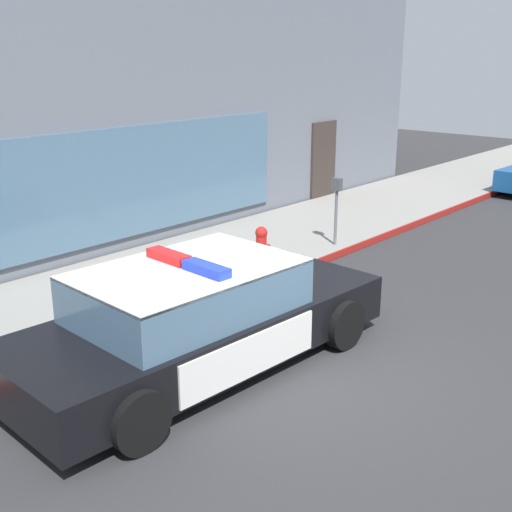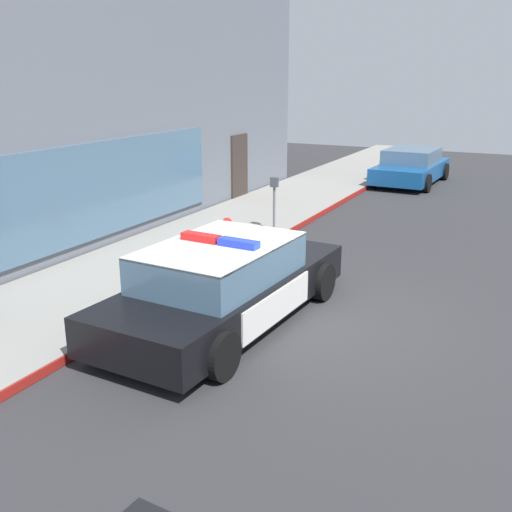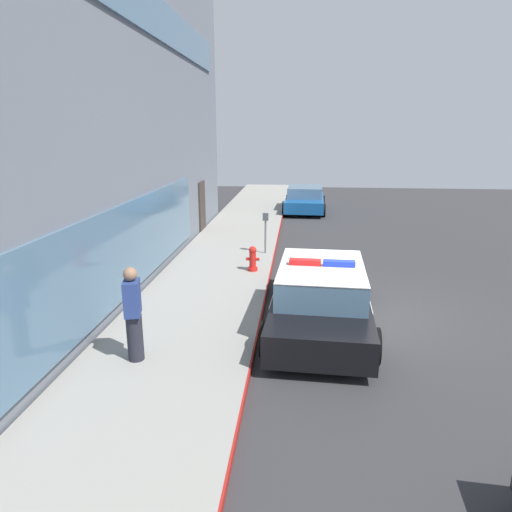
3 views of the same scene
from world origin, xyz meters
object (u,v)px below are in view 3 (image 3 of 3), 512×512
police_cruiser (321,295)px  car_down_street (305,199)px  pedestrian_on_sidewalk (133,314)px  parking_meter (265,226)px  fire_hydrant (253,259)px

police_cruiser → car_down_street: bearing=3.7°
police_cruiser → car_down_street: size_ratio=1.17×
car_down_street → pedestrian_on_sidewalk: pedestrian_on_sidewalk is taller
police_cruiser → car_down_street: 14.33m
police_cruiser → pedestrian_on_sidewalk: bearing=126.2°
pedestrian_on_sidewalk → parking_meter: size_ratio=1.28×
pedestrian_on_sidewalk → fire_hydrant: bearing=-118.6°
police_cruiser → pedestrian_on_sidewalk: 3.99m
police_cruiser → car_down_street: (14.33, 0.21, -0.05)m
fire_hydrant → pedestrian_on_sidewalk: 5.71m
police_cruiser → pedestrian_on_sidewalk: (-2.19, 3.33, 0.33)m
police_cruiser → pedestrian_on_sidewalk: size_ratio=3.03×
parking_meter → fire_hydrant: bearing=173.7°
parking_meter → car_down_street: bearing=-8.6°
fire_hydrant → car_down_street: size_ratio=0.16×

